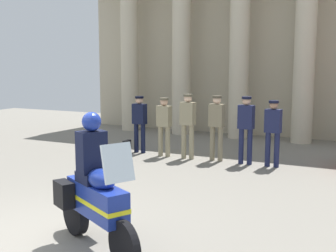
% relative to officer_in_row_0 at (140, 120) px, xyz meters
% --- Properties ---
extents(ground_plane, '(28.00, 28.00, 0.00)m').
position_rel_officer_in_row_0_xyz_m(ground_plane, '(1.58, -6.29, -0.95)').
color(ground_plane, gray).
extents(colonnade_backdrop, '(12.21, 1.51, 7.08)m').
position_rel_officer_in_row_0_xyz_m(colonnade_backdrop, '(1.79, 4.16, 2.68)').
color(colonnade_backdrop, '#B6AB91').
rests_on(colonnade_backdrop, ground_plane).
extents(officer_in_row_0, '(0.40, 0.25, 1.61)m').
position_rel_officer_in_row_0_xyz_m(officer_in_row_0, '(0.00, 0.00, 0.00)').
color(officer_in_row_0, black).
rests_on(officer_in_row_0, ground_plane).
extents(officer_in_row_1, '(0.40, 0.25, 1.60)m').
position_rel_officer_in_row_0_xyz_m(officer_in_row_1, '(0.84, -0.15, -0.00)').
color(officer_in_row_1, gray).
rests_on(officer_in_row_1, ground_plane).
extents(officer_in_row_2, '(0.40, 0.25, 1.73)m').
position_rel_officer_in_row_0_xyz_m(officer_in_row_2, '(1.54, -0.15, 0.07)').
color(officer_in_row_2, gray).
rests_on(officer_in_row_2, ground_plane).
extents(officer_in_row_3, '(0.40, 0.25, 1.70)m').
position_rel_officer_in_row_0_xyz_m(officer_in_row_3, '(2.31, -0.06, 0.06)').
color(officer_in_row_3, '#7A7056').
rests_on(officer_in_row_3, ground_plane).
extents(officer_in_row_4, '(0.40, 0.25, 1.71)m').
position_rel_officer_in_row_0_xyz_m(officer_in_row_4, '(3.10, -0.09, 0.06)').
color(officer_in_row_4, '#191E42').
rests_on(officer_in_row_4, ground_plane).
extents(officer_in_row_5, '(0.40, 0.25, 1.64)m').
position_rel_officer_in_row_0_xyz_m(officer_in_row_5, '(3.77, -0.09, 0.02)').
color(officer_in_row_5, '#191E42').
rests_on(officer_in_row_5, ground_plane).
extents(motorcycle_with_rider, '(1.89, 1.18, 1.90)m').
position_rel_officer_in_row_0_xyz_m(motorcycle_with_rider, '(2.64, -5.96, -0.15)').
color(motorcycle_with_rider, black).
rests_on(motorcycle_with_rider, ground_plane).
extents(briefcase_on_ground, '(0.10, 0.32, 0.36)m').
position_rel_officer_in_row_0_xyz_m(briefcase_on_ground, '(-0.33, -0.17, -0.77)').
color(briefcase_on_ground, black).
rests_on(briefcase_on_ground, ground_plane).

